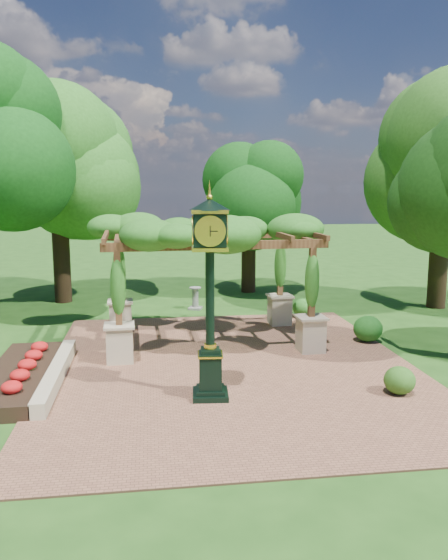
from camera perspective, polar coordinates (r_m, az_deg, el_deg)
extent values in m
plane|color=#1E4714|center=(14.31, 1.38, -10.38)|extent=(120.00, 120.00, 0.00)
cube|color=brown|center=(15.24, 0.78, -9.04)|extent=(10.00, 12.00, 0.04)
cube|color=#C6B793|center=(14.76, -17.12, -9.37)|extent=(0.35, 5.00, 0.40)
cube|color=red|center=(14.94, -20.57, -9.41)|extent=(1.50, 5.00, 0.36)
cube|color=black|center=(13.09, -1.43, -11.84)|extent=(0.89, 0.89, 0.12)
cube|color=black|center=(12.90, -1.44, -9.54)|extent=(0.56, 0.56, 0.93)
cube|color=yellow|center=(12.77, -1.45, -7.79)|extent=(0.62, 0.62, 0.04)
cylinder|color=black|center=(12.44, -1.48, -1.88)|extent=(0.22, 0.22, 2.37)
cube|color=black|center=(12.23, -1.51, 5.25)|extent=(0.78, 0.78, 0.72)
cylinder|color=white|center=(11.86, -1.46, 5.12)|extent=(0.62, 0.08, 0.62)
cone|color=black|center=(12.20, -1.52, 7.91)|extent=(1.00, 1.00, 0.26)
sphere|color=yellow|center=(12.20, -1.52, 8.64)|extent=(0.14, 0.14, 0.14)
cube|color=#C0B08F|center=(15.77, -10.84, -6.57)|extent=(0.76, 0.76, 1.01)
cube|color=brown|center=(15.40, -11.02, -0.82)|extent=(0.19, 0.19, 2.09)
cube|color=#C0B08F|center=(16.65, 9.04, -5.65)|extent=(0.76, 0.76, 1.01)
cube|color=brown|center=(16.31, 9.18, -0.20)|extent=(0.19, 0.19, 2.09)
cube|color=#C0B08F|center=(19.04, -10.74, -3.78)|extent=(0.76, 0.76, 1.01)
cube|color=brown|center=(18.74, -10.90, 1.01)|extent=(0.19, 0.19, 2.09)
cube|color=#C0B08F|center=(19.78, 5.83, -3.16)|extent=(0.76, 0.76, 1.01)
cube|color=brown|center=(19.49, 5.91, 1.45)|extent=(0.19, 0.19, 2.09)
cube|color=brown|center=(15.45, -0.64, 3.63)|extent=(6.54, 0.43, 0.25)
cube|color=brown|center=(18.78, -2.35, 4.67)|extent=(6.54, 0.43, 0.25)
ellipsoid|color=#26601B|center=(17.09, -1.58, 5.22)|extent=(6.70, 4.32, 1.13)
cube|color=gray|center=(22.38, -3.01, -2.95)|extent=(0.65, 0.65, 0.09)
cylinder|color=gray|center=(22.29, -3.02, -1.91)|extent=(0.33, 0.33, 0.83)
cylinder|color=gray|center=(22.21, -3.03, -0.82)|extent=(0.61, 0.61, 0.05)
ellipsoid|color=#2A5819|center=(13.82, 17.87, -9.94)|extent=(0.84, 0.84, 0.67)
ellipsoid|color=#1C5618|center=(18.09, 14.81, -4.93)|extent=(1.16, 1.16, 0.83)
ellipsoid|color=#25611C|center=(21.02, 8.27, -2.87)|extent=(0.90, 0.90, 0.72)
cylinder|color=black|center=(24.57, -16.57, 1.45)|extent=(0.73, 0.73, 3.19)
ellipsoid|color=#28621C|center=(24.37, -17.04, 11.07)|extent=(4.93, 4.93, 5.04)
cylinder|color=#2F1F13|center=(25.95, 2.58, 1.82)|extent=(0.67, 0.67, 2.80)
ellipsoid|color=#0E3A0E|center=(25.71, 2.64, 9.82)|extent=(3.99, 3.99, 4.43)
cylinder|color=#302112|center=(24.11, 21.49, 1.63)|extent=(0.75, 0.75, 3.68)
ellipsoid|color=#295819|center=(23.98, 22.19, 12.92)|extent=(6.00, 6.00, 5.81)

